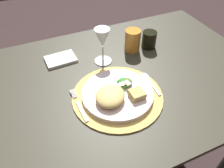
{
  "coord_description": "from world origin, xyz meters",
  "views": [
    {
      "loc": [
        -0.26,
        -0.6,
        1.34
      ],
      "look_at": [
        -0.02,
        -0.05,
        0.76
      ],
      "focal_mm": 35.06,
      "sensor_mm": 36.0,
      "label": 1
    }
  ],
  "objects_px": {
    "wine_glass": "(102,40)",
    "dark_tumbler": "(149,40)",
    "amber_tumbler": "(132,41)",
    "napkin": "(61,59)",
    "dinner_plate": "(117,94)",
    "dining_table": "(112,108)",
    "spoon": "(148,79)",
    "fork": "(80,106)"
  },
  "relations": [
    {
      "from": "wine_glass",
      "to": "dark_tumbler",
      "type": "xyz_separation_m",
      "value": [
        0.24,
        0.02,
        -0.07
      ]
    },
    {
      "from": "wine_glass",
      "to": "amber_tumbler",
      "type": "distance_m",
      "value": 0.17
    },
    {
      "from": "napkin",
      "to": "dinner_plate",
      "type": "bearing_deg",
      "value": -65.43
    },
    {
      "from": "dining_table",
      "to": "napkin",
      "type": "bearing_deg",
      "value": 127.78
    },
    {
      "from": "napkin",
      "to": "dark_tumbler",
      "type": "relative_size",
      "value": 1.65
    },
    {
      "from": "spoon",
      "to": "wine_glass",
      "type": "height_order",
      "value": "wine_glass"
    },
    {
      "from": "fork",
      "to": "spoon",
      "type": "xyz_separation_m",
      "value": [
        0.29,
        0.02,
        0.0
      ]
    },
    {
      "from": "dinner_plate",
      "to": "spoon",
      "type": "relative_size",
      "value": 1.9
    },
    {
      "from": "spoon",
      "to": "dark_tumbler",
      "type": "height_order",
      "value": "dark_tumbler"
    },
    {
      "from": "napkin",
      "to": "fork",
      "type": "bearing_deg",
      "value": -91.38
    },
    {
      "from": "fork",
      "to": "spoon",
      "type": "distance_m",
      "value": 0.29
    },
    {
      "from": "fork",
      "to": "amber_tumbler",
      "type": "distance_m",
      "value": 0.42
    },
    {
      "from": "dinner_plate",
      "to": "dark_tumbler",
      "type": "bearing_deg",
      "value": 41.14
    },
    {
      "from": "napkin",
      "to": "dark_tumbler",
      "type": "bearing_deg",
      "value": -8.73
    },
    {
      "from": "dining_table",
      "to": "wine_glass",
      "type": "relative_size",
      "value": 8.16
    },
    {
      "from": "spoon",
      "to": "dark_tumbler",
      "type": "relative_size",
      "value": 1.75
    },
    {
      "from": "wine_glass",
      "to": "dark_tumbler",
      "type": "height_order",
      "value": "wine_glass"
    },
    {
      "from": "fork",
      "to": "spoon",
      "type": "bearing_deg",
      "value": 4.86
    },
    {
      "from": "dining_table",
      "to": "napkin",
      "type": "distance_m",
      "value": 0.32
    },
    {
      "from": "dining_table",
      "to": "wine_glass",
      "type": "distance_m",
      "value": 0.31
    },
    {
      "from": "napkin",
      "to": "amber_tumbler",
      "type": "distance_m",
      "value": 0.33
    },
    {
      "from": "napkin",
      "to": "wine_glass",
      "type": "relative_size",
      "value": 0.82
    },
    {
      "from": "fork",
      "to": "dark_tumbler",
      "type": "relative_size",
      "value": 2.09
    },
    {
      "from": "dinner_plate",
      "to": "spoon",
      "type": "distance_m",
      "value": 0.15
    },
    {
      "from": "dining_table",
      "to": "amber_tumbler",
      "type": "height_order",
      "value": "amber_tumbler"
    },
    {
      "from": "dining_table",
      "to": "spoon",
      "type": "relative_size",
      "value": 9.4
    },
    {
      "from": "dining_table",
      "to": "amber_tumbler",
      "type": "bearing_deg",
      "value": 41.82
    },
    {
      "from": "napkin",
      "to": "wine_glass",
      "type": "bearing_deg",
      "value": -25.64
    },
    {
      "from": "wine_glass",
      "to": "fork",
      "type": "bearing_deg",
      "value": -129.17
    },
    {
      "from": "fork",
      "to": "amber_tumbler",
      "type": "xyz_separation_m",
      "value": [
        0.33,
        0.24,
        0.04
      ]
    },
    {
      "from": "fork",
      "to": "spoon",
      "type": "relative_size",
      "value": 1.2
    },
    {
      "from": "fork",
      "to": "dinner_plate",
      "type": "bearing_deg",
      "value": -1.11
    },
    {
      "from": "dining_table",
      "to": "fork",
      "type": "xyz_separation_m",
      "value": [
        -0.17,
        -0.09,
        0.19
      ]
    },
    {
      "from": "dinner_plate",
      "to": "dark_tumbler",
      "type": "relative_size",
      "value": 3.32
    },
    {
      "from": "fork",
      "to": "spoon",
      "type": "height_order",
      "value": "spoon"
    },
    {
      "from": "wine_glass",
      "to": "amber_tumbler",
      "type": "relative_size",
      "value": 1.55
    },
    {
      "from": "dinner_plate",
      "to": "amber_tumbler",
      "type": "xyz_separation_m",
      "value": [
        0.19,
        0.25,
        0.04
      ]
    },
    {
      "from": "spoon",
      "to": "amber_tumbler",
      "type": "xyz_separation_m",
      "value": [
        0.04,
        0.22,
        0.04
      ]
    },
    {
      "from": "dinner_plate",
      "to": "dark_tumbler",
      "type": "xyz_separation_m",
      "value": [
        0.27,
        0.24,
        0.02
      ]
    },
    {
      "from": "dinner_plate",
      "to": "dark_tumbler",
      "type": "height_order",
      "value": "dark_tumbler"
    },
    {
      "from": "dining_table",
      "to": "dinner_plate",
      "type": "distance_m",
      "value": 0.22
    },
    {
      "from": "spoon",
      "to": "dinner_plate",
      "type": "bearing_deg",
      "value": -169.3
    }
  ]
}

